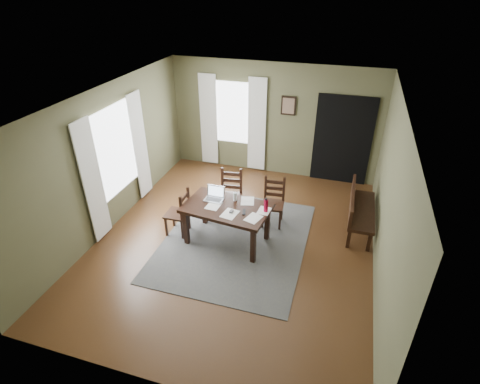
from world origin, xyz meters
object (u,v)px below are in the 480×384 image
(bench, at_px, (358,208))
(chair_end, at_px, (179,213))
(chair_back_right, at_px, (273,202))
(chair_back_left, at_px, (231,195))
(water_bottle, at_px, (266,205))
(laptop, at_px, (215,196))
(dining_table, at_px, (227,211))

(bench, bearing_deg, chair_end, 109.17)
(chair_back_right, bearing_deg, chair_back_left, 175.82)
(bench, bearing_deg, water_bottle, 123.67)
(chair_back_right, distance_m, bench, 1.63)
(laptop, bearing_deg, dining_table, -32.52)
(chair_back_left, xyz_separation_m, laptop, (-0.09, -0.64, 0.33))
(dining_table, bearing_deg, bench, 32.37)
(bench, height_order, water_bottle, water_bottle)
(chair_back_right, bearing_deg, laptop, -151.23)
(dining_table, xyz_separation_m, water_bottle, (0.70, 0.05, 0.22))
(dining_table, bearing_deg, chair_back_left, 110.27)
(chair_end, xyz_separation_m, water_bottle, (1.65, 0.07, 0.44))
(dining_table, height_order, water_bottle, water_bottle)
(water_bottle, bearing_deg, bench, 33.67)
(chair_back_left, bearing_deg, dining_table, -84.28)
(chair_end, height_order, bench, chair_end)
(dining_table, relative_size, chair_back_left, 1.59)
(laptop, height_order, water_bottle, water_bottle)
(dining_table, height_order, chair_back_left, chair_back_left)
(chair_end, relative_size, chair_back_right, 0.97)
(chair_back_right, xyz_separation_m, laptop, (-0.98, -0.65, 0.36))
(chair_end, bearing_deg, water_bottle, 91.33)
(laptop, bearing_deg, bench, 20.55)
(chair_back_left, distance_m, laptop, 0.73)
(laptop, bearing_deg, chair_back_left, 82.94)
(chair_back_right, xyz_separation_m, bench, (1.61, 0.26, 0.02))
(dining_table, relative_size, chair_back_right, 1.68)
(chair_back_left, bearing_deg, chair_end, -139.05)
(bench, distance_m, laptop, 2.76)
(chair_back_left, distance_m, chair_back_right, 0.88)
(dining_table, relative_size, bench, 1.10)
(chair_end, distance_m, water_bottle, 1.71)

